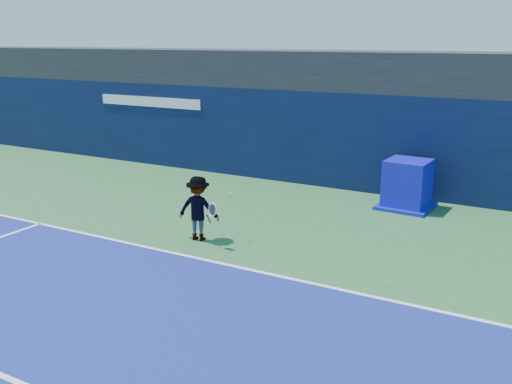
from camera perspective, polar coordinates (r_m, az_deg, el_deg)
ground at (r=10.29m, az=-15.08°, el=-12.01°), size 80.00×80.00×0.00m
baseline at (r=12.39m, az=-5.44°, el=-6.70°), size 24.00×0.10×0.01m
service_line at (r=9.17m, az=-24.08°, el=-16.42°), size 24.00×0.10×0.01m
stadium_band at (r=19.14m, az=9.07°, el=11.96°), size 36.00×3.00×1.20m
back_wall_assembly at (r=18.44m, az=7.71°, el=5.33°), size 36.00×1.03×3.00m
equipment_cart at (r=16.39m, az=14.87°, el=0.57°), size 1.50×1.50×1.36m
tennis_player at (r=13.36m, az=-5.78°, el=-1.64°), size 1.27×0.77×1.53m
tennis_ball at (r=13.20m, az=-2.59°, el=-0.13°), size 0.06×0.06×0.06m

